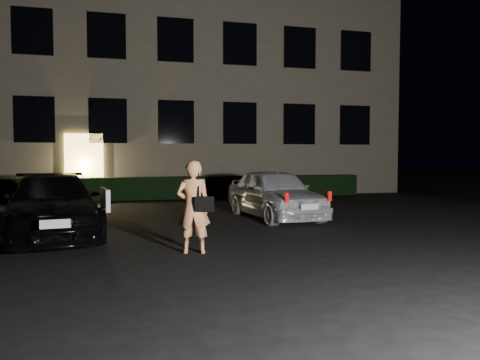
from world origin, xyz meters
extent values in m
plane|color=black|center=(0.00, 0.00, 0.00)|extent=(80.00, 80.00, 0.00)
cube|color=#6E644E|center=(0.00, 15.00, 6.00)|extent=(20.00, 8.00, 12.00)
cube|color=#E1B956|center=(-3.50, 10.94, 1.25)|extent=(1.40, 0.10, 2.50)
cube|color=black|center=(-5.20, 10.94, 3.00)|extent=(1.40, 0.10, 1.70)
cube|color=black|center=(-2.60, 10.94, 3.00)|extent=(1.40, 0.10, 1.70)
cube|color=black|center=(0.00, 10.94, 3.00)|extent=(1.40, 0.10, 1.70)
cube|color=black|center=(2.60, 10.94, 3.00)|extent=(1.40, 0.10, 1.70)
cube|color=black|center=(5.20, 10.94, 3.00)|extent=(1.40, 0.10, 1.70)
cube|color=black|center=(7.80, 10.94, 3.00)|extent=(1.40, 0.10, 1.70)
cube|color=black|center=(-5.20, 10.94, 6.20)|extent=(1.40, 0.10, 1.70)
cube|color=black|center=(-2.60, 10.94, 6.20)|extent=(1.40, 0.10, 1.70)
cube|color=black|center=(0.00, 10.94, 6.20)|extent=(1.40, 0.10, 1.70)
cube|color=black|center=(2.60, 10.94, 6.20)|extent=(1.40, 0.10, 1.70)
cube|color=black|center=(5.20, 10.94, 6.20)|extent=(1.40, 0.10, 1.70)
cube|color=black|center=(7.80, 10.94, 6.20)|extent=(1.40, 0.10, 1.70)
cube|color=black|center=(0.00, 10.50, 0.42)|extent=(15.00, 0.70, 0.85)
imported|color=black|center=(-3.58, 2.65, 0.64)|extent=(2.44, 4.66, 1.29)
cube|color=white|center=(-2.49, 1.99, 0.80)|extent=(0.22, 0.92, 0.43)
cube|color=silver|center=(-3.24, 0.38, 0.56)|extent=(0.47, 0.11, 0.14)
imported|color=silver|center=(1.79, 4.10, 0.67)|extent=(1.96, 4.05, 1.33)
cube|color=red|center=(1.42, 2.19, 0.73)|extent=(0.08, 0.06, 0.22)
cube|color=red|center=(2.53, 2.30, 0.73)|extent=(0.08, 0.06, 0.22)
cube|color=silver|center=(1.98, 2.19, 0.50)|extent=(0.45, 0.08, 0.13)
imported|color=#FDA265|center=(-1.00, 0.22, 0.80)|extent=(0.65, 0.50, 1.59)
cube|color=black|center=(-0.83, 0.07, 0.85)|extent=(0.35, 0.21, 0.25)
cube|color=black|center=(-0.93, 0.13, 1.21)|extent=(0.05, 0.06, 0.49)
camera|label=1|loc=(-2.22, -7.67, 1.67)|focal=35.00mm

